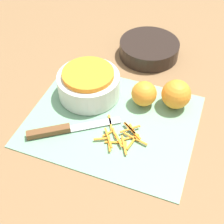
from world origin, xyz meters
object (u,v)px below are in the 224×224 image
Objects in this scene: bowl_dark at (149,49)px; orange_left at (144,94)px; knife at (58,130)px; bowl_speckled at (89,83)px; orange_right at (176,94)px.

orange_left is (0.05, -0.23, 0.02)m from bowl_dark.
orange_left reaches higher than knife.
bowl_speckled and orange_right have the same top height.
orange_right is at bearing 9.94° from bowl_speckled.
orange_left is (0.16, 0.02, -0.00)m from bowl_speckled.
bowl_dark is 0.43m from knife.
bowl_dark reaches higher than knife.
bowl_speckled reaches higher than knife.
knife is (-0.02, -0.16, -0.03)m from bowl_speckled.
orange_right is (0.26, 0.21, 0.03)m from knife.
orange_right is at bearing 15.48° from orange_left.
bowl_speckled is 0.28m from bowl_dark.
bowl_dark is 0.25m from orange_right.
orange_left reaches higher than bowl_dark.
bowl_dark is 2.77× the size of orange_left.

